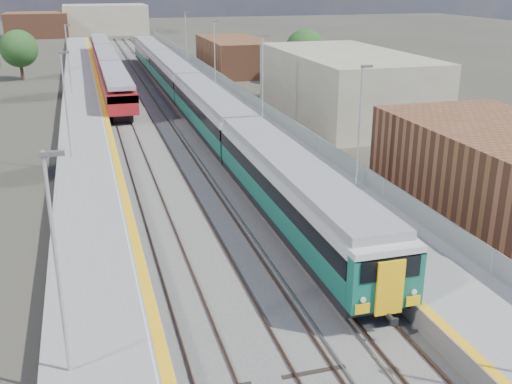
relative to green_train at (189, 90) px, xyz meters
name	(u,v)px	position (x,y,z in m)	size (l,w,h in m)	color
ground	(177,116)	(-1.50, -1.16, -2.39)	(320.00, 320.00, 0.00)	#47443A
ballast_bed	(152,112)	(-3.75, 1.34, -2.36)	(10.50, 155.00, 0.06)	#565451
tracks	(156,108)	(-3.15, 3.01, -2.29)	(8.96, 160.00, 0.17)	#4C3323
platform_right	(222,103)	(3.78, 1.33, -1.86)	(4.70, 155.00, 8.52)	slate
platform_left	(84,111)	(-10.55, 1.33, -1.87)	(4.30, 155.00, 8.52)	slate
green_train	(189,90)	(0.00, 0.00, 0.00)	(3.09, 85.77, 3.40)	black
red_train	(107,63)	(-7.00, 24.79, -0.22)	(2.91, 58.90, 3.67)	black
tree_c	(19,49)	(-18.27, 27.21, 1.85)	(4.98, 4.98, 6.74)	#382619
tree_d	(305,49)	(17.82, 13.87, 2.07)	(5.22, 5.22, 7.08)	#382619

